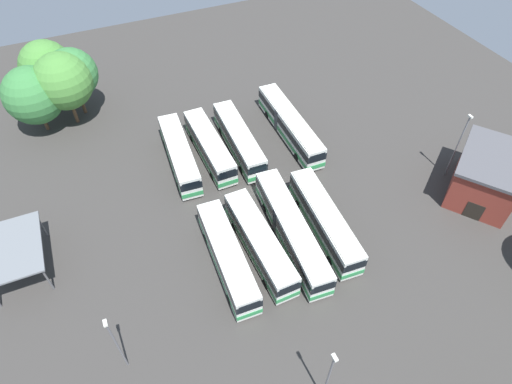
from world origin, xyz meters
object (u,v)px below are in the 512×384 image
(depot_building, at_px, (487,176))
(tree_northwest, at_px, (63,81))
(bus_row1_slot1, at_px, (260,243))
(tree_south_edge, at_px, (72,74))
(lamp_post_mid_lot, at_px, (329,377))
(tree_northeast, at_px, (47,66))
(bus_row0_slot1, at_px, (210,146))
(maintenance_shelter, at_px, (12,249))
(lamp_post_by_building, at_px, (116,343))
(tree_west_edge, at_px, (33,95))
(bus_row1_slot3, at_px, (325,220))
(bus_row1_slot2, at_px, (291,229))
(bus_row0_slot0, at_px, (179,154))
(bus_row1_slot0, at_px, (227,256))
(bus_row0_slot4, at_px, (290,125))
(bus_row0_slot2, at_px, (239,139))
(lamp_post_near_entrance, at_px, (458,144))

(depot_building, distance_m, tree_northwest, 51.58)
(bus_row1_slot1, relative_size, tree_south_edge, 1.32)
(lamp_post_mid_lot, height_order, tree_northeast, tree_northeast)
(depot_building, distance_m, tree_northeast, 55.96)
(bus_row0_slot1, distance_m, tree_northeast, 25.00)
(bus_row1_slot1, distance_m, maintenance_shelter, 23.26)
(bus_row1_slot1, xyz_separation_m, lamp_post_by_building, (5.85, -14.75, 2.43))
(bus_row1_slot1, relative_size, tree_northwest, 1.24)
(bus_row0_slot1, relative_size, tree_west_edge, 1.35)
(bus_row0_slot1, relative_size, lamp_post_mid_lot, 1.55)
(bus_row1_slot1, xyz_separation_m, tree_south_edge, (-31.44, -12.44, 4.31))
(lamp_post_mid_lot, height_order, tree_northwest, tree_northwest)
(tree_south_edge, bearing_deg, bus_row1_slot1, 21.60)
(depot_building, height_order, maintenance_shelter, depot_building)
(bus_row1_slot3, xyz_separation_m, lamp_post_by_building, (5.74, -22.04, 2.43))
(maintenance_shelter, relative_size, tree_northwest, 0.77)
(bus_row1_slot3, bearing_deg, bus_row0_slot1, -156.20)
(depot_building, distance_m, lamp_post_mid_lot, 30.19)
(bus_row0_slot1, relative_size, bus_row1_slot1, 0.98)
(bus_row0_slot1, relative_size, bus_row1_slot3, 0.93)
(lamp_post_mid_lot, distance_m, tree_northwest, 46.18)
(bus_row0_slot1, distance_m, bus_row1_slot2, 15.76)
(bus_row0_slot0, distance_m, bus_row1_slot0, 15.97)
(maintenance_shelter, xyz_separation_m, tree_northwest, (-22.03, 8.18, 3.03))
(bus_row1_slot1, bearing_deg, bus_row0_slot4, 144.27)
(tree_south_edge, bearing_deg, bus_row0_slot2, 45.85)
(bus_row1_slot2, relative_size, tree_northwest, 1.52)
(bus_row0_slot2, bearing_deg, bus_row1_slot1, -14.88)
(depot_building, xyz_separation_m, tree_west_edge, (-32.15, -44.04, 2.58))
(bus_row1_slot0, height_order, bus_row1_slot3, same)
(bus_row0_slot1, xyz_separation_m, tree_west_edge, (-14.04, -17.95, 3.51))
(maintenance_shelter, xyz_separation_m, lamp_post_near_entrance, (6.24, 46.87, 1.48))
(bus_row0_slot4, xyz_separation_m, bus_row1_slot1, (15.50, -11.15, -0.00))
(bus_row1_slot1, bearing_deg, lamp_post_mid_lot, -4.44)
(tree_northwest, bearing_deg, tree_northeast, -162.55)
(bus_row1_slot3, distance_m, maintenance_shelter, 30.26)
(bus_row0_slot4, relative_size, maintenance_shelter, 1.96)
(bus_row1_slot1, distance_m, tree_west_edge, 34.71)
(bus_row0_slot4, xyz_separation_m, bus_row1_slot0, (15.73, -14.67, -0.00))
(bus_row0_slot0, xyz_separation_m, lamp_post_by_building, (21.60, -11.31, 2.43))
(bus_row1_slot2, height_order, bus_row1_slot3, same)
(tree_south_edge, bearing_deg, tree_northwest, -36.77)
(maintenance_shelter, relative_size, lamp_post_near_entrance, 0.88)
(bus_row0_slot0, relative_size, bus_row0_slot2, 0.98)
(bus_row0_slot1, distance_m, tree_south_edge, 20.76)
(bus_row1_slot2, xyz_separation_m, tree_west_edge, (-29.45, -21.23, 3.51))
(bus_row1_slot2, bearing_deg, bus_row0_slot4, 153.70)
(bus_row0_slot4, bearing_deg, tree_west_edge, -116.26)
(lamp_post_mid_lot, xyz_separation_m, tree_west_edge, (-44.36, -16.47, 0.98))
(depot_building, xyz_separation_m, tree_northeast, (-37.16, -41.71, 3.32))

